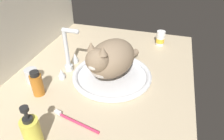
# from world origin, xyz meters

# --- Properties ---
(countertop) EXTENTS (1.14, 0.82, 0.03)m
(countertop) POSITION_xyz_m (0.00, 0.00, 0.01)
(countertop) COLOR #CCB793
(countertop) RESTS_ON ground
(backsplash_wall) EXTENTS (1.14, 0.02, 0.42)m
(backsplash_wall) POSITION_xyz_m (0.00, 0.42, 0.21)
(backsplash_wall) COLOR silver
(backsplash_wall) RESTS_ON ground
(sink_basin) EXTENTS (0.37, 0.37, 0.02)m
(sink_basin) POSITION_xyz_m (0.02, -0.04, 0.04)
(sink_basin) COLOR white
(sink_basin) RESTS_ON countertop
(faucet) EXTENTS (0.18, 0.09, 0.22)m
(faucet) POSITION_xyz_m (0.02, 0.17, 0.11)
(faucet) COLOR silver
(faucet) RESTS_ON countertop
(cat) EXTENTS (0.35, 0.25, 0.19)m
(cat) POSITION_xyz_m (0.00, -0.04, 0.14)
(cat) COLOR #8C755B
(cat) RESTS_ON sink_basin
(amber_bottle) EXTENTS (0.05, 0.05, 0.11)m
(amber_bottle) POSITION_xyz_m (-0.18, 0.22, 0.08)
(amber_bottle) COLOR #B2661E
(amber_bottle) RESTS_ON countertop
(soap_pump_bottle) EXTENTS (0.06, 0.06, 0.17)m
(soap_pump_bottle) POSITION_xyz_m (-0.40, 0.09, 0.09)
(soap_pump_bottle) COLOR #E5DB4C
(soap_pump_bottle) RESTS_ON countertop
(pill_bottle) EXTENTS (0.05, 0.05, 0.09)m
(pill_bottle) POSITION_xyz_m (0.41, -0.22, 0.07)
(pill_bottle) COLOR white
(pill_bottle) RESTS_ON countertop
(metal_jar) EXTENTS (0.06, 0.06, 0.06)m
(metal_jar) POSITION_xyz_m (-0.11, 0.29, 0.06)
(metal_jar) COLOR #B2B5BA
(metal_jar) RESTS_ON countertop
(toothbrush) EXTENTS (0.05, 0.19, 0.02)m
(toothbrush) POSITION_xyz_m (-0.29, 0.01, 0.04)
(toothbrush) COLOR #D83359
(toothbrush) RESTS_ON countertop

